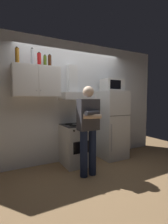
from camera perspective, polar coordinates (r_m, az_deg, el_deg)
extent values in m
plane|color=olive|center=(3.67, 0.00, -18.21)|extent=(7.00, 7.00, 0.00)
cube|color=white|center=(3.93, -4.13, 3.50)|extent=(4.80, 0.10, 2.70)
cube|color=white|center=(3.47, -15.77, 9.85)|extent=(0.90, 0.34, 0.60)
cube|color=white|center=(3.25, -19.03, 10.15)|extent=(0.43, 0.01, 0.58)
cube|color=white|center=(3.36, -11.30, 10.12)|extent=(0.43, 0.01, 0.58)
sphere|color=#B2B2B7|center=(3.26, -15.68, 7.04)|extent=(0.02, 0.02, 0.02)
sphere|color=#B2B2B7|center=(3.28, -14.31, 7.05)|extent=(0.02, 0.02, 0.02)
cube|color=white|center=(3.72, -2.54, -10.96)|extent=(0.60, 0.60, 0.85)
cube|color=black|center=(3.63, -2.56, -4.39)|extent=(0.59, 0.59, 0.01)
cube|color=black|center=(3.45, -0.32, -11.75)|extent=(0.42, 0.01, 0.24)
cylinder|color=black|center=(3.47, -3.65, -4.61)|extent=(0.16, 0.16, 0.01)
cylinder|color=black|center=(3.58, 0.15, -4.32)|extent=(0.16, 0.16, 0.01)
cylinder|color=black|center=(3.69, -5.19, -4.09)|extent=(0.16, 0.16, 0.01)
cylinder|color=black|center=(3.79, -1.57, -3.83)|extent=(0.16, 0.16, 0.01)
cylinder|color=black|center=(3.28, -3.37, -6.34)|extent=(0.04, 0.02, 0.04)
cylinder|color=black|center=(3.33, -1.33, -6.15)|extent=(0.04, 0.02, 0.04)
cylinder|color=black|center=(3.40, 0.79, -5.95)|extent=(0.04, 0.02, 0.04)
cylinder|color=black|center=(3.46, 2.69, -5.76)|extent=(0.04, 0.02, 0.04)
cube|color=white|center=(3.66, -3.13, 5.39)|extent=(0.60, 0.44, 0.15)
cube|color=white|center=(3.82, -4.06, 10.99)|extent=(0.20, 0.16, 0.60)
cube|color=silver|center=(4.13, 9.44, -4.16)|extent=(0.60, 0.60, 1.60)
cube|color=#4C4C4C|center=(3.87, 12.22, -1.20)|extent=(0.59, 0.01, 0.01)
cylinder|color=silver|center=(3.78, 9.29, -8.66)|extent=(0.02, 0.02, 0.60)
cube|color=silver|center=(4.12, 9.44, 8.92)|extent=(0.48, 0.36, 0.28)
cube|color=black|center=(3.95, 10.61, 9.10)|extent=(0.30, 0.01, 0.20)
cylinder|color=#192342|center=(3.15, -0.06, -13.84)|extent=(0.14, 0.14, 0.85)
cylinder|color=#192342|center=(3.23, 2.84, -13.35)|extent=(0.14, 0.14, 0.85)
cube|color=#3F3F47|center=(3.05, 1.44, -0.88)|extent=(0.38, 0.20, 0.56)
cylinder|color=#3F3F47|center=(2.92, 2.79, -0.32)|extent=(0.33, 0.17, 0.08)
cylinder|color=beige|center=(2.93, 2.79, -1.49)|extent=(0.33, 0.17, 0.08)
sphere|color=beige|center=(3.04, 1.45, 6.84)|extent=(0.20, 0.20, 0.20)
cylinder|color=#B7BABF|center=(3.57, 0.15, -3.47)|extent=(0.20, 0.20, 0.09)
cylinder|color=black|center=(3.51, -1.62, -3.06)|extent=(0.05, 0.01, 0.01)
cylinder|color=black|center=(3.63, 1.86, -2.82)|extent=(0.05, 0.01, 0.01)
cylinder|color=#47230F|center=(3.64, -11.48, 16.37)|extent=(0.07, 0.07, 0.24)
cylinder|color=black|center=(3.67, -11.51, 18.36)|extent=(0.04, 0.04, 0.02)
cylinder|color=silver|center=(3.49, -17.00, 17.26)|extent=(0.07, 0.07, 0.30)
cylinder|color=black|center=(3.53, -17.06, 19.77)|extent=(0.04, 0.04, 0.02)
cylinder|color=#B7721E|center=(3.46, -21.60, 17.14)|extent=(0.07, 0.07, 0.28)
cylinder|color=black|center=(3.50, -21.67, 19.56)|extent=(0.04, 0.04, 0.02)
cylinder|color=red|center=(3.51, -14.87, 16.71)|extent=(0.07, 0.07, 0.24)
cylinder|color=black|center=(3.54, -14.92, 18.73)|extent=(0.04, 0.04, 0.02)
cylinder|color=#4C6B19|center=(3.61, -13.00, 16.26)|extent=(0.06, 0.06, 0.22)
cylinder|color=black|center=(3.64, -13.03, 18.11)|extent=(0.03, 0.03, 0.02)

